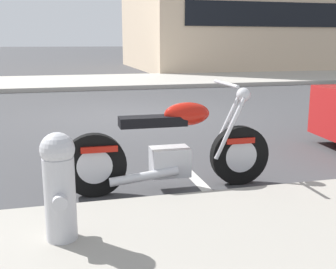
% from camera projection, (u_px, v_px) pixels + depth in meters
% --- Properties ---
extents(ground_plane, '(260.00, 260.00, 0.00)m').
position_uv_depth(ground_plane, '(132.00, 116.00, 8.76)').
color(ground_plane, '#3D3D3F').
extents(parking_stall_stripe, '(0.12, 2.20, 0.01)m').
position_uv_depth(parking_stall_stripe, '(197.00, 180.00, 4.71)').
color(parking_stall_stripe, silver).
rests_on(parking_stall_stripe, ground).
extents(parked_motorcycle, '(2.20, 0.62, 1.12)m').
position_uv_depth(parked_motorcycle, '(172.00, 150.00, 4.34)').
color(parked_motorcycle, black).
rests_on(parked_motorcycle, ground).
extents(fire_hydrant, '(0.24, 0.36, 0.78)m').
position_uv_depth(fire_hydrant, '(59.00, 184.00, 2.93)').
color(fire_hydrant, '#B7B7BC').
rests_on(fire_hydrant, sidewalk_near_curb).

